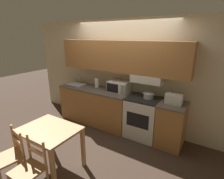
# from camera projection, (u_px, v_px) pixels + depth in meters

# --- Properties ---
(ground_plane) EXTENTS (16.00, 16.00, 0.00)m
(ground_plane) POSITION_uv_depth(u_px,v_px,m) (121.00, 122.00, 4.58)
(ground_plane) COLOR #3D2D23
(wall_back) EXTENTS (5.52, 0.38, 2.55)m
(wall_back) POSITION_uv_depth(u_px,v_px,m) (122.00, 66.00, 4.07)
(wall_back) COLOR beige
(wall_back) RESTS_ON ground_plane
(lower_counter_main) EXTENTS (1.91, 0.62, 0.91)m
(lower_counter_main) POSITION_uv_depth(u_px,v_px,m) (95.00, 105.00, 4.51)
(lower_counter_main) COLOR #A36B38
(lower_counter_main) RESTS_ON ground_plane
(lower_counter_right_stub) EXTENTS (0.53, 0.62, 0.91)m
(lower_counter_right_stub) POSITION_uv_depth(u_px,v_px,m) (171.00, 125.00, 3.54)
(lower_counter_right_stub) COLOR #A36B38
(lower_counter_right_stub) RESTS_ON ground_plane
(stove_range) EXTENTS (0.70, 0.60, 0.91)m
(stove_range) POSITION_uv_depth(u_px,v_px,m) (143.00, 117.00, 3.85)
(stove_range) COLOR silver
(stove_range) RESTS_ON ground_plane
(cooking_pot) EXTENTS (0.30, 0.22, 0.12)m
(cooking_pot) POSITION_uv_depth(u_px,v_px,m) (148.00, 95.00, 3.67)
(cooking_pot) COLOR #B7BABF
(cooking_pot) RESTS_ON stove_range
(microwave) EXTENTS (0.48, 0.36, 0.26)m
(microwave) POSITION_uv_depth(u_px,v_px,m) (119.00, 87.00, 4.08)
(microwave) COLOR silver
(microwave) RESTS_ON lower_counter_main
(toaster) EXTENTS (0.33, 0.18, 0.20)m
(toaster) POSITION_uv_depth(u_px,v_px,m) (174.00, 99.00, 3.37)
(toaster) COLOR silver
(toaster) RESTS_ON lower_counter_right_stub
(sink_basin) EXTENTS (0.48, 0.33, 0.23)m
(sink_basin) POSITION_uv_depth(u_px,v_px,m) (76.00, 84.00, 4.69)
(sink_basin) COLOR #B7BABF
(sink_basin) RESTS_ON lower_counter_main
(paper_towel_roll) EXTENTS (0.12, 0.12, 0.25)m
(paper_towel_roll) POSITION_uv_depth(u_px,v_px,m) (97.00, 83.00, 4.38)
(paper_towel_roll) COLOR black
(paper_towel_roll) RESTS_ON lower_counter_main
(dining_table) EXTENTS (0.93, 0.71, 0.74)m
(dining_table) POSITION_uv_depth(u_px,v_px,m) (50.00, 135.00, 2.86)
(dining_table) COLOR tan
(dining_table) RESTS_ON ground_plane
(chair_left_of_table) EXTENTS (0.44, 0.44, 0.85)m
(chair_left_of_table) POSITION_uv_depth(u_px,v_px,m) (10.00, 157.00, 2.65)
(chair_left_of_table) COLOR tan
(chair_left_of_table) RESTS_ON ground_plane
(chair_right_of_table) EXTENTS (0.39, 0.39, 0.85)m
(chair_right_of_table) POSITION_uv_depth(u_px,v_px,m) (30.00, 169.00, 2.40)
(chair_right_of_table) COLOR tan
(chair_right_of_table) RESTS_ON ground_plane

